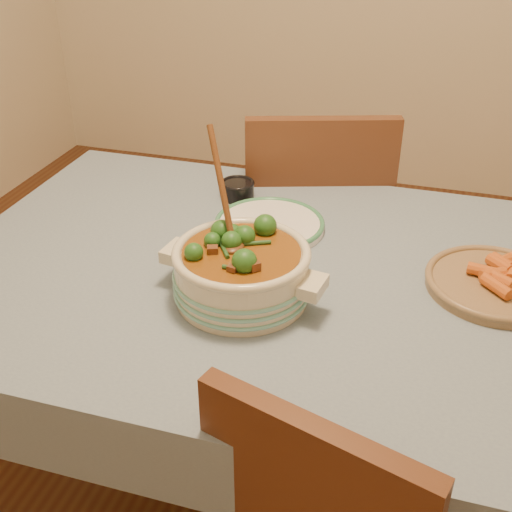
% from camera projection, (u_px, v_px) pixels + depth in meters
% --- Properties ---
extents(floor, '(4.50, 4.50, 0.00)m').
position_uv_depth(floor, '(288.00, 489.00, 1.88)').
color(floor, '#4F2616').
rests_on(floor, ground).
extents(dining_table, '(1.68, 1.08, 0.76)m').
position_uv_depth(dining_table, '(296.00, 305.00, 1.54)').
color(dining_table, brown).
rests_on(dining_table, floor).
extents(stew_casserole, '(0.38, 0.33, 0.35)m').
position_uv_depth(stew_casserole, '(241.00, 268.00, 1.37)').
color(stew_casserole, beige).
rests_on(stew_casserole, dining_table).
extents(white_plate, '(0.30, 0.30, 0.03)m').
position_uv_depth(white_plate, '(269.00, 224.00, 1.66)').
color(white_plate, white).
rests_on(white_plate, dining_table).
extents(condiment_bowl, '(0.11, 0.11, 0.05)m').
position_uv_depth(condiment_bowl, '(238.00, 189.00, 1.81)').
color(condiment_bowl, black).
rests_on(condiment_bowl, dining_table).
extents(fried_plate, '(0.36, 0.36, 0.05)m').
position_uv_depth(fried_plate, '(495.00, 282.00, 1.42)').
color(fried_plate, '#8E6F4E').
rests_on(fried_plate, dining_table).
extents(chair_far, '(0.56, 0.56, 0.96)m').
position_uv_depth(chair_far, '(313.00, 228.00, 2.12)').
color(chair_far, brown).
rests_on(chair_far, floor).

